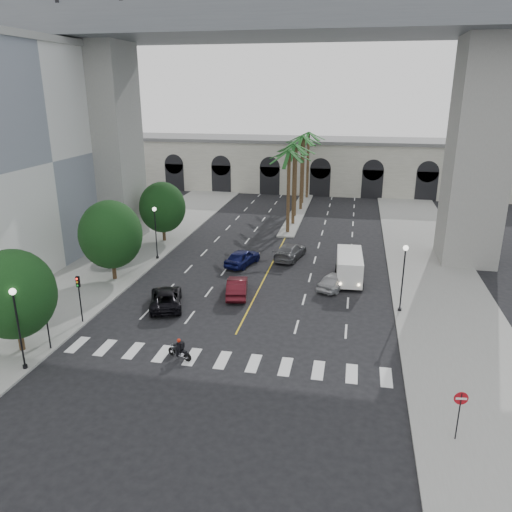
{
  "coord_description": "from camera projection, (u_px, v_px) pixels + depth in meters",
  "views": [
    {
      "loc": [
        7.52,
        -28.14,
        16.2
      ],
      "look_at": [
        0.64,
        6.0,
        4.48
      ],
      "focal_mm": 35.0,
      "sensor_mm": 36.0,
      "label": 1
    }
  ],
  "objects": [
    {
      "name": "lamp_post_left_far",
      "position": [
        156.0,
        228.0,
        48.69
      ],
      "size": [
        0.4,
        0.4,
        5.35
      ],
      "color": "black",
      "rests_on": "ground"
    },
    {
      "name": "traffic_signal_near",
      "position": [
        46.0,
        315.0,
        31.71
      ],
      "size": [
        0.25,
        0.18,
        3.65
      ],
      "color": "black",
      "rests_on": "ground"
    },
    {
      "name": "palm_d",
      "position": [
        302.0,
        140.0,
        66.78
      ],
      "size": [
        3.2,
        3.2,
        10.9
      ],
      "color": "#47331E",
      "rests_on": "ground"
    },
    {
      "name": "median",
      "position": [
        298.0,
        213.0,
        67.99
      ],
      "size": [
        2.0,
        24.0,
        0.2
      ],
      "primitive_type": "cube",
      "color": "gray",
      "rests_on": "ground"
    },
    {
      "name": "cargo_van",
      "position": [
        349.0,
        266.0,
        43.79
      ],
      "size": [
        2.55,
        5.88,
        2.47
      ],
      "rotation": [
        0.0,
        0.0,
        0.04
      ],
      "color": "silver",
      "rests_on": "ground"
    },
    {
      "name": "palm_b",
      "position": [
        295.0,
        149.0,
        59.44
      ],
      "size": [
        3.2,
        3.2,
        10.6
      ],
      "color": "#47331E",
      "rests_on": "ground"
    },
    {
      "name": "do_not_enter_sign",
      "position": [
        460.0,
        406.0,
        23.49
      ],
      "size": [
        0.67,
        0.12,
        2.76
      ],
      "rotation": [
        0.0,
        0.0,
        0.13
      ],
      "color": "black",
      "rests_on": "ground"
    },
    {
      "name": "car_b",
      "position": [
        237.0,
        287.0,
        40.89
      ],
      "size": [
        2.41,
        4.79,
        1.51
      ],
      "primitive_type": "imported",
      "rotation": [
        0.0,
        0.0,
        3.33
      ],
      "color": "#450D14",
      "rests_on": "ground"
    },
    {
      "name": "car_c",
      "position": [
        166.0,
        298.0,
        38.84
      ],
      "size": [
        3.95,
        5.63,
        1.43
      ],
      "primitive_type": "imported",
      "rotation": [
        0.0,
        0.0,
        3.48
      ],
      "color": "black",
      "rests_on": "ground"
    },
    {
      "name": "bridge",
      "position": [
        319.0,
        62.0,
        46.61
      ],
      "size": [
        75.0,
        13.0,
        26.0
      ],
      "color": "gray",
      "rests_on": "ground"
    },
    {
      "name": "palm_c",
      "position": [
        296.0,
        149.0,
        63.36
      ],
      "size": [
        3.2,
        3.2,
        10.1
      ],
      "color": "#47331E",
      "rests_on": "ground"
    },
    {
      "name": "pedestrian_b",
      "position": [
        26.0,
        292.0,
        38.94
      ],
      "size": [
        1.19,
        1.14,
        1.93
      ],
      "primitive_type": "imported",
      "rotation": [
        0.0,
        0.0,
        -0.61
      ],
      "color": "black",
      "rests_on": "sidewalk_left"
    },
    {
      "name": "lamp_post_left_near",
      "position": [
        18.0,
        322.0,
        29.18
      ],
      "size": [
        0.4,
        0.4,
        5.35
      ],
      "color": "black",
      "rests_on": "ground"
    },
    {
      "name": "sidewalk_right",
      "position": [
        436.0,
        282.0,
        43.82
      ],
      "size": [
        8.0,
        100.0,
        0.15
      ],
      "primitive_type": "cube",
      "color": "gray",
      "rests_on": "ground"
    },
    {
      "name": "sidewalk_left",
      "position": [
        120.0,
        260.0,
        49.44
      ],
      "size": [
        8.0,
        100.0,
        0.15
      ],
      "primitive_type": "cube",
      "color": "gray",
      "rests_on": "ground"
    },
    {
      "name": "car_a",
      "position": [
        335.0,
        281.0,
        42.31
      ],
      "size": [
        3.31,
        4.57,
        1.45
      ],
      "primitive_type": "imported",
      "rotation": [
        0.0,
        0.0,
        2.72
      ],
      "color": "#AFB1B4",
      "rests_on": "ground"
    },
    {
      "name": "ground",
      "position": [
        228.0,
        348.0,
        32.72
      ],
      "size": [
        140.0,
        140.0,
        0.0
      ],
      "primitive_type": "plane",
      "color": "black",
      "rests_on": "ground"
    },
    {
      "name": "street_tree_far",
      "position": [
        162.0,
        207.0,
        54.35
      ],
      "size": [
        5.04,
        5.04,
        6.68
      ],
      "color": "#382616",
      "rests_on": "ground"
    },
    {
      "name": "motorcycle_rider",
      "position": [
        180.0,
        350.0,
        31.32
      ],
      "size": [
        1.78,
        0.85,
        1.37
      ],
      "rotation": [
        0.0,
        0.0,
        -0.41
      ],
      "color": "black",
      "rests_on": "ground"
    },
    {
      "name": "lamp_post_right",
      "position": [
        403.0,
        273.0,
        36.99
      ],
      "size": [
        0.4,
        0.4,
        5.35
      ],
      "color": "black",
      "rests_on": "ground"
    },
    {
      "name": "traffic_signal_far",
      "position": [
        79.0,
        291.0,
        35.43
      ],
      "size": [
        0.25,
        0.18,
        3.65
      ],
      "color": "black",
      "rests_on": "ground"
    },
    {
      "name": "pier_building",
      "position": [
        311.0,
        164.0,
        82.46
      ],
      "size": [
        71.0,
        10.5,
        8.5
      ],
      "color": "beige",
      "rests_on": "ground"
    },
    {
      "name": "car_d",
      "position": [
        290.0,
        251.0,
        49.81
      ],
      "size": [
        3.12,
        5.57,
        1.53
      ],
      "primitive_type": "imported",
      "rotation": [
        0.0,
        0.0,
        2.95
      ],
      "color": "#5B5C5F",
      "rests_on": "ground"
    },
    {
      "name": "street_tree_near",
      "position": [
        13.0,
        294.0,
        31.08
      ],
      "size": [
        5.2,
        5.2,
        6.89
      ],
      "color": "#382616",
      "rests_on": "ground"
    },
    {
      "name": "palm_a",
      "position": [
        289.0,
        155.0,
        55.83
      ],
      "size": [
        3.2,
        3.2,
        10.3
      ],
      "color": "#47331E",
      "rests_on": "ground"
    },
    {
      "name": "street_tree_mid",
      "position": [
        111.0,
        235.0,
        43.1
      ],
      "size": [
        5.44,
        5.44,
        7.21
      ],
      "color": "#382616",
      "rests_on": "ground"
    },
    {
      "name": "car_e",
      "position": [
        242.0,
        257.0,
        47.91
      ],
      "size": [
        3.1,
        4.96,
        1.57
      ],
      "primitive_type": "imported",
      "rotation": [
        0.0,
        0.0,
        2.85
      ],
      "color": "#10154E",
      "rests_on": "ground"
    },
    {
      "name": "palm_e",
      "position": [
        304.0,
        141.0,
        70.68
      ],
      "size": [
        3.2,
        3.2,
        10.4
      ],
      "color": "#47331E",
      "rests_on": "ground"
    },
    {
      "name": "palm_f",
      "position": [
        309.0,
        136.0,
        74.26
      ],
      "size": [
        3.2,
        3.2,
        10.7
      ],
      "color": "#47331E",
      "rests_on": "ground"
    },
    {
      "name": "pedestrian_a",
      "position": [
        19.0,
        307.0,
        36.26
      ],
      "size": [
        0.76,
        0.55,
        1.94
      ],
      "primitive_type": "imported",
      "rotation": [
        0.0,
        0.0,
        -0.12
      ],
      "color": "black",
      "rests_on": "sidewalk_left"
    }
  ]
}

